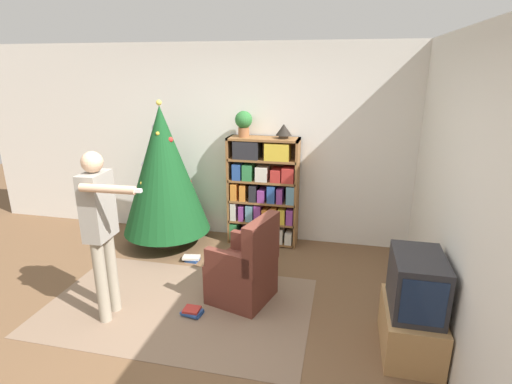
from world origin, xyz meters
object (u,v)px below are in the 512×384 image
bookshelf (263,191)px  table_lamp (284,130)px  armchair (245,271)px  standing_person (101,223)px  christmas_tree (164,171)px  potted_plant (244,122)px  television (417,283)px

bookshelf → table_lamp: bearing=2.3°
armchair → standing_person: 1.45m
armchair → table_lamp: (0.15, 1.44, 1.21)m
christmas_tree → potted_plant: christmas_tree is taller
television → bookshelf: bearing=131.4°
potted_plant → television: bearing=-44.7°
armchair → potted_plant: size_ratio=2.80×
television → table_lamp: bearing=126.4°
television → table_lamp: (-1.39, 1.88, 0.90)m
bookshelf → christmas_tree: size_ratio=0.75×
bookshelf → standing_person: (-1.08, -1.97, 0.22)m
christmas_tree → standing_person: christmas_tree is taller
armchair → potted_plant: bearing=-149.6°
television → potted_plant: bearing=135.3°
television → potted_plant: size_ratio=1.81×
television → christmas_tree: christmas_tree is taller
bookshelf → armchair: 1.49m
standing_person → television: bearing=90.0°
bookshelf → christmas_tree: (-1.22, -0.36, 0.29)m
armchair → table_lamp: size_ratio=4.60×
christmas_tree → standing_person: size_ratio=1.19×
christmas_tree → table_lamp: christmas_tree is taller
bookshelf → armchair: (0.11, -1.43, -0.41)m
potted_plant → table_lamp: size_ratio=1.64×
christmas_tree → armchair: bearing=-38.7°
christmas_tree → potted_plant: bearing=20.9°
christmas_tree → table_lamp: size_ratio=9.57×
television → armchair: armchair is taller
television → potted_plant: potted_plant is taller
bookshelf → standing_person: size_ratio=0.89×
television → armchair: (-1.54, 0.45, -0.32)m
television → potted_plant: (-1.91, 1.88, 0.99)m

